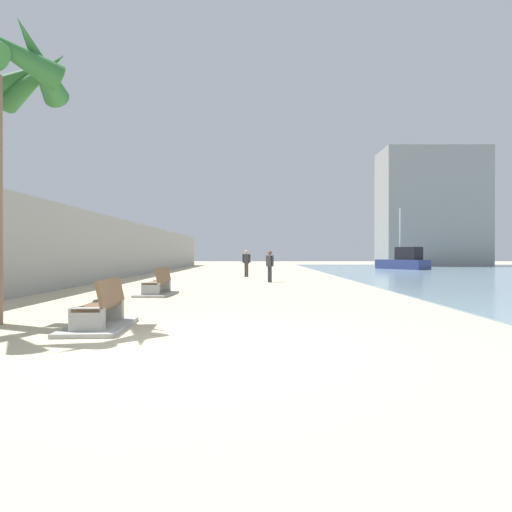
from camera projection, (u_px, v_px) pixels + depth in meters
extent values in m
plane|color=#C6B793|center=(241.00, 280.00, 25.08)|extent=(120.00, 120.00, 0.00)
cube|color=#9E9E99|center=(108.00, 249.00, 25.06)|extent=(0.80, 64.00, 3.52)
cone|color=#2D6B33|center=(38.00, 62.00, 9.16)|extent=(0.74, 2.25, 1.31)
cone|color=#2D6B33|center=(33.00, 80.00, 9.97)|extent=(2.22, 1.54, 1.21)
cone|color=#2D6B33|center=(14.00, 78.00, 10.07)|extent=(2.21, 0.58, 1.33)
cone|color=#2D6B33|center=(2.00, 46.00, 8.35)|extent=(1.97, 1.96, 1.20)
cube|color=#9E9E99|center=(86.00, 322.00, 7.94)|extent=(0.61, 0.23, 0.50)
cube|color=#9E9E99|center=(108.00, 311.00, 9.34)|extent=(0.61, 0.23, 0.50)
cube|color=brown|center=(98.00, 306.00, 8.64)|extent=(0.59, 1.63, 0.06)
cube|color=brown|center=(110.00, 291.00, 8.65)|extent=(0.25, 1.61, 0.50)
cube|color=#9E9E99|center=(98.00, 327.00, 8.64)|extent=(1.22, 2.16, 0.08)
cube|color=#9E9E99|center=(150.00, 290.00, 14.95)|extent=(0.61, 0.24, 0.50)
cube|color=#9E9E99|center=(161.00, 287.00, 16.35)|extent=(0.61, 0.24, 0.50)
cube|color=brown|center=(156.00, 282.00, 15.65)|extent=(0.60, 1.63, 0.06)
cube|color=brown|center=(162.00, 275.00, 15.63)|extent=(0.27, 1.61, 0.50)
cube|color=#9E9E99|center=(156.00, 294.00, 15.65)|extent=(1.23, 2.17, 0.08)
cylinder|color=#333338|center=(270.00, 275.00, 22.57)|extent=(0.12, 0.12, 0.81)
cylinder|color=#333338|center=(268.00, 274.00, 22.67)|extent=(0.12, 0.12, 0.81)
cube|color=#333338|center=(269.00, 261.00, 22.62)|extent=(0.35, 0.36, 0.57)
sphere|color=brown|center=(269.00, 253.00, 22.62)|extent=(0.22, 0.22, 0.22)
cylinder|color=#333338|center=(272.00, 261.00, 22.46)|extent=(0.09, 0.09, 0.51)
cylinder|color=#333338|center=(266.00, 260.00, 22.78)|extent=(0.09, 0.09, 0.51)
cylinder|color=#333338|center=(245.00, 270.00, 28.03)|extent=(0.12, 0.12, 0.84)
cylinder|color=#333338|center=(247.00, 270.00, 28.01)|extent=(0.12, 0.12, 0.84)
cube|color=#333338|center=(246.00, 259.00, 28.02)|extent=(0.35, 0.24, 0.60)
sphere|color=tan|center=(246.00, 252.00, 28.01)|extent=(0.23, 0.23, 0.23)
cylinder|color=#333338|center=(242.00, 258.00, 28.06)|extent=(0.09, 0.09, 0.54)
cylinder|color=#333338|center=(249.00, 258.00, 27.97)|extent=(0.09, 0.09, 0.54)
cube|color=navy|center=(401.00, 264.00, 41.31)|extent=(4.17, 5.17, 0.88)
cube|color=black|center=(408.00, 253.00, 40.68)|extent=(2.23, 2.52, 1.17)
cylinder|color=silver|center=(399.00, 234.00, 41.51)|extent=(0.12, 0.12, 4.82)
cube|color=gray|center=(430.00, 208.00, 53.08)|extent=(12.00, 6.00, 13.81)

